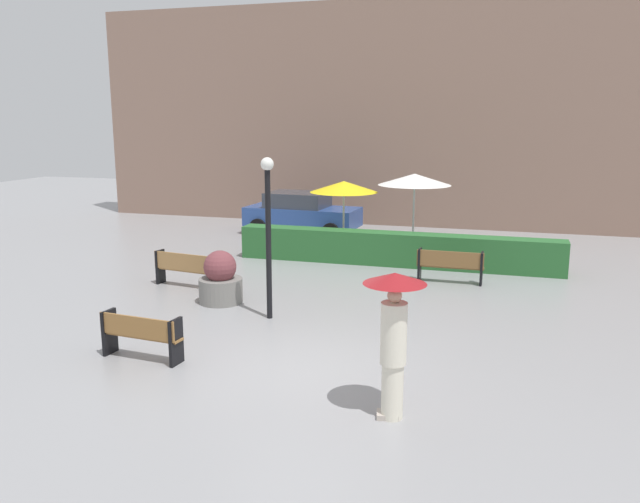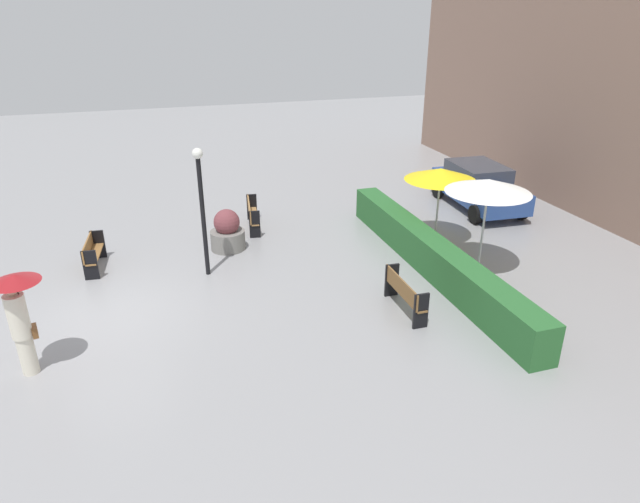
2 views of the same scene
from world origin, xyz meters
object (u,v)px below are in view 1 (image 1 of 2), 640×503
(bench_near_left, at_px, (140,334))
(parked_car, at_px, (301,212))
(patio_umbrella_yellow, at_px, (344,187))
(bench_far_left, at_px, (186,267))
(patio_umbrella_white, at_px, (415,180))
(lamp_post, at_px, (268,220))
(planter_pot, at_px, (220,280))
(bench_back_row, at_px, (450,264))
(pedestrian_with_umbrella, at_px, (394,328))

(bench_near_left, relative_size, parked_car, 0.37)
(patio_umbrella_yellow, xyz_separation_m, parked_car, (-2.42, 3.00, -1.34))
(bench_far_left, height_order, patio_umbrella_white, patio_umbrella_white)
(lamp_post, bearing_deg, bench_near_left, -114.15)
(planter_pot, bearing_deg, patio_umbrella_yellow, 77.61)
(bench_back_row, height_order, patio_umbrella_yellow, patio_umbrella_yellow)
(bench_near_left, xyz_separation_m, lamp_post, (1.33, 2.98, 1.68))
(bench_back_row, relative_size, patio_umbrella_yellow, 0.75)
(bench_near_left, bearing_deg, bench_back_row, 56.23)
(bench_far_left, relative_size, lamp_post, 0.53)
(pedestrian_with_umbrella, height_order, patio_umbrella_white, patio_umbrella_white)
(bench_back_row, relative_size, pedestrian_with_umbrella, 0.81)
(patio_umbrella_yellow, bearing_deg, bench_back_row, -37.78)
(pedestrian_with_umbrella, relative_size, patio_umbrella_yellow, 0.92)
(parked_car, bearing_deg, bench_back_row, -43.82)
(lamp_post, distance_m, parked_car, 10.47)
(bench_far_left, height_order, bench_back_row, bench_far_left)
(patio_umbrella_yellow, bearing_deg, parked_car, 128.92)
(patio_umbrella_white, bearing_deg, bench_near_left, -108.30)
(planter_pot, distance_m, patio_umbrella_white, 7.57)
(bench_back_row, height_order, pedestrian_with_umbrella, pedestrian_with_umbrella)
(bench_back_row, distance_m, planter_pot, 6.07)
(bench_near_left, height_order, pedestrian_with_umbrella, pedestrian_with_umbrella)
(parked_car, bearing_deg, patio_umbrella_white, -31.57)
(bench_back_row, distance_m, parked_car, 8.43)
(pedestrian_with_umbrella, xyz_separation_m, planter_pot, (-4.98, 4.72, -0.82))
(bench_back_row, xyz_separation_m, parked_car, (-6.08, 5.83, 0.30))
(bench_back_row, relative_size, patio_umbrella_white, 0.67)
(bench_near_left, height_order, lamp_post, lamp_post)
(pedestrian_with_umbrella, bearing_deg, patio_umbrella_white, 97.15)
(patio_umbrella_white, bearing_deg, pedestrian_with_umbrella, -82.85)
(bench_back_row, relative_size, parked_car, 0.41)
(patio_umbrella_white, xyz_separation_m, parked_car, (-4.63, 2.85, -1.62))
(pedestrian_with_umbrella, bearing_deg, patio_umbrella_yellow, 108.20)
(bench_near_left, distance_m, patio_umbrella_yellow, 10.23)
(planter_pot, xyz_separation_m, patio_umbrella_white, (3.58, 6.40, 1.90))
(patio_umbrella_yellow, bearing_deg, lamp_post, -88.56)
(pedestrian_with_umbrella, bearing_deg, lamp_post, 131.20)
(bench_far_left, xyz_separation_m, bench_back_row, (6.50, 2.37, -0.01))
(bench_far_left, relative_size, parked_car, 0.43)
(planter_pot, xyz_separation_m, lamp_post, (1.55, -0.81, 1.64))
(planter_pot, relative_size, patio_umbrella_yellow, 0.54)
(bench_far_left, xyz_separation_m, parked_car, (0.43, 8.21, 0.29))
(bench_near_left, bearing_deg, bench_far_left, 109.34)
(planter_pot, relative_size, patio_umbrella_white, 0.48)
(parked_car, bearing_deg, bench_far_left, -92.98)
(bench_far_left, xyz_separation_m, patio_umbrella_white, (5.06, 5.36, 1.91))
(lamp_post, height_order, patio_umbrella_white, lamp_post)
(bench_back_row, bearing_deg, planter_pot, -145.83)
(pedestrian_with_umbrella, distance_m, lamp_post, 5.27)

